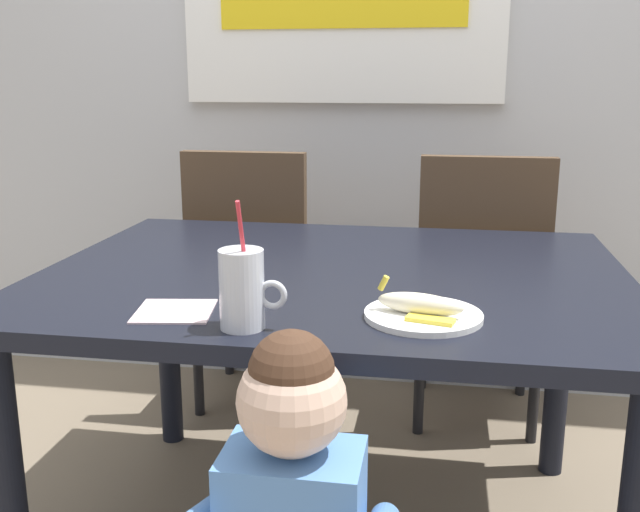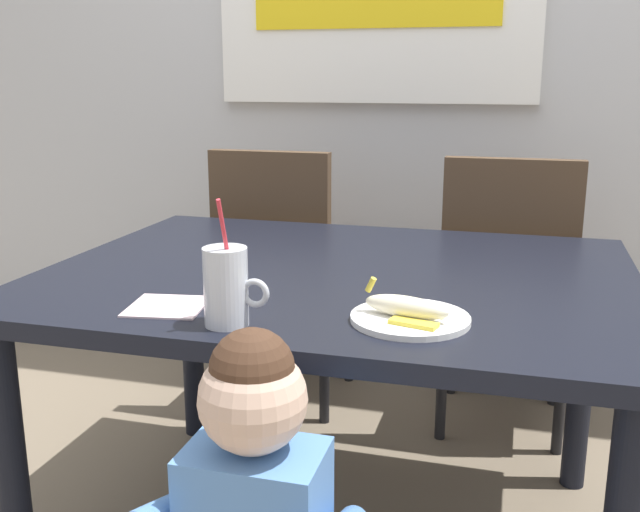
{
  "view_description": "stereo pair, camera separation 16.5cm",
  "coord_description": "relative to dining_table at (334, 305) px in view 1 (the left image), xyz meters",
  "views": [
    {
      "loc": [
        0.25,
        -1.69,
        1.21
      ],
      "look_at": [
        -0.02,
        -0.11,
        0.81
      ],
      "focal_mm": 40.85,
      "sensor_mm": 36.0,
      "label": 1
    },
    {
      "loc": [
        0.41,
        -1.65,
        1.21
      ],
      "look_at": [
        -0.02,
        -0.11,
        0.81
      ],
      "focal_mm": 40.85,
      "sensor_mm": 36.0,
      "label": 2
    }
  ],
  "objects": [
    {
      "name": "peeled_banana",
      "position": [
        0.22,
        -0.34,
        0.12
      ],
      "size": [
        0.18,
        0.13,
        0.07
      ],
      "rotation": [
        0.0,
        0.0,
        -0.25
      ],
      "color": "#F4EAC6",
      "rests_on": "snack_plate"
    },
    {
      "name": "milk_cup",
      "position": [
        -0.11,
        -0.44,
        0.16
      ],
      "size": [
        0.13,
        0.09,
        0.25
      ],
      "color": "silver",
      "rests_on": "dining_table"
    },
    {
      "name": "back_wall",
      "position": [
        -0.0,
        1.12,
        0.79
      ],
      "size": [
        6.4,
        0.17,
        2.9
      ],
      "color": "silver",
      "rests_on": "ground"
    },
    {
      "name": "dining_chair_left",
      "position": [
        -0.4,
        0.75,
        -0.11
      ],
      "size": [
        0.44,
        0.44,
        0.96
      ],
      "rotation": [
        0.0,
        0.0,
        3.14
      ],
      "color": "#4C3826",
      "rests_on": "ground"
    },
    {
      "name": "dining_table",
      "position": [
        0.0,
        0.0,
        0.0
      ],
      "size": [
        1.4,
        1.07,
        0.75
      ],
      "color": "black",
      "rests_on": "ground"
    },
    {
      "name": "paper_napkin",
      "position": [
        -0.27,
        -0.37,
        0.09
      ],
      "size": [
        0.17,
        0.17,
        0.0
      ],
      "primitive_type": "cube",
      "rotation": [
        0.0,
        0.0,
        0.15
      ],
      "color": "silver",
      "rests_on": "dining_table"
    },
    {
      "name": "snack_plate",
      "position": [
        0.22,
        -0.33,
        0.1
      ],
      "size": [
        0.23,
        0.23,
        0.01
      ],
      "primitive_type": "cylinder",
      "color": "white",
      "rests_on": "dining_table"
    },
    {
      "name": "dining_chair_right",
      "position": [
        0.39,
        0.74,
        -0.11
      ],
      "size": [
        0.44,
        0.44,
        0.96
      ],
      "rotation": [
        0.0,
        0.0,
        3.14
      ],
      "color": "#4C3826",
      "rests_on": "ground"
    }
  ]
}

